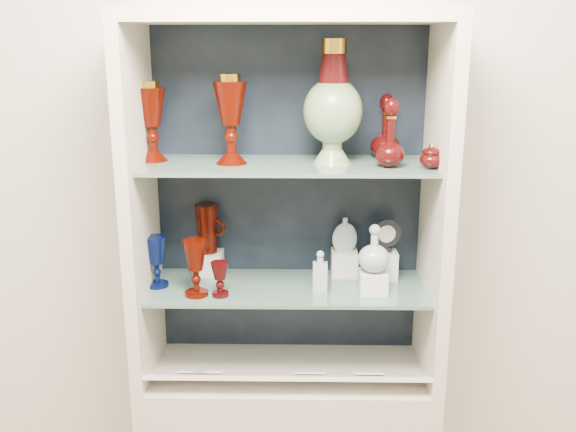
{
  "coord_description": "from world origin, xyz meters",
  "views": [
    {
      "loc": [
        0.03,
        -0.48,
        1.85
      ],
      "look_at": [
        0.0,
        1.53,
        1.3
      ],
      "focal_mm": 40.0,
      "sensor_mm": 36.0,
      "label": 1
    }
  ],
  "objects_px": {
    "pedestal_lamp_left": "(152,121)",
    "cobalt_goblet": "(156,262)",
    "enamel_urn": "(333,102)",
    "ruby_goblet_small": "(220,279)",
    "clear_square_bottle": "(320,271)",
    "pedestal_lamp_right": "(231,119)",
    "cameo_medallion": "(386,235)",
    "flat_flask": "(345,234)",
    "ruby_decanter_b": "(386,124)",
    "clear_round_decanter": "(374,250)",
    "ruby_decanter_a": "(391,129)",
    "ruby_pitcher": "(207,229)",
    "lidded_bowl": "(431,156)",
    "ruby_goblet_tall": "(196,268)"
  },
  "relations": [
    {
      "from": "pedestal_lamp_left",
      "to": "cobalt_goblet",
      "type": "bearing_deg",
      "value": -90.0
    },
    {
      "from": "enamel_urn",
      "to": "ruby_goblet_small",
      "type": "xyz_separation_m",
      "value": [
        -0.36,
        -0.1,
        -0.56
      ]
    },
    {
      "from": "clear_square_bottle",
      "to": "enamel_urn",
      "type": "bearing_deg",
      "value": 53.49
    },
    {
      "from": "pedestal_lamp_right",
      "to": "ruby_goblet_small",
      "type": "relative_size",
      "value": 2.44
    },
    {
      "from": "pedestal_lamp_right",
      "to": "clear_square_bottle",
      "type": "height_order",
      "value": "pedestal_lamp_right"
    },
    {
      "from": "cobalt_goblet",
      "to": "cameo_medallion",
      "type": "bearing_deg",
      "value": 5.95
    },
    {
      "from": "pedestal_lamp_left",
      "to": "flat_flask",
      "type": "relative_size",
      "value": 2.08
    },
    {
      "from": "enamel_urn",
      "to": "ruby_decanter_b",
      "type": "bearing_deg",
      "value": 25.7
    },
    {
      "from": "ruby_goblet_small",
      "to": "flat_flask",
      "type": "height_order",
      "value": "flat_flask"
    },
    {
      "from": "pedestal_lamp_left",
      "to": "clear_square_bottle",
      "type": "xyz_separation_m",
      "value": [
        0.55,
        -0.08,
        -0.48
      ]
    },
    {
      "from": "cobalt_goblet",
      "to": "clear_round_decanter",
      "type": "height_order",
      "value": "clear_round_decanter"
    },
    {
      "from": "cobalt_goblet",
      "to": "cameo_medallion",
      "type": "relative_size",
      "value": 1.47
    },
    {
      "from": "ruby_decanter_a",
      "to": "ruby_pitcher",
      "type": "height_order",
      "value": "ruby_decanter_a"
    },
    {
      "from": "clear_square_bottle",
      "to": "cobalt_goblet",
      "type": "bearing_deg",
      "value": 176.75
    },
    {
      "from": "pedestal_lamp_right",
      "to": "clear_square_bottle",
      "type": "relative_size",
      "value": 2.02
    },
    {
      "from": "ruby_decanter_a",
      "to": "ruby_goblet_small",
      "type": "xyz_separation_m",
      "value": [
        -0.53,
        -0.04,
        -0.48
      ]
    },
    {
      "from": "ruby_pitcher",
      "to": "clear_square_bottle",
      "type": "xyz_separation_m",
      "value": [
        0.39,
        -0.16,
        -0.1
      ]
    },
    {
      "from": "cobalt_goblet",
      "to": "ruby_goblet_small",
      "type": "xyz_separation_m",
      "value": [
        0.22,
        -0.08,
        -0.03
      ]
    },
    {
      "from": "clear_round_decanter",
      "to": "ruby_goblet_small",
      "type": "bearing_deg",
      "value": -175.08
    },
    {
      "from": "ruby_decanter_b",
      "to": "ruby_goblet_small",
      "type": "relative_size",
      "value": 1.96
    },
    {
      "from": "pedestal_lamp_right",
      "to": "flat_flask",
      "type": "bearing_deg",
      "value": 16.41
    },
    {
      "from": "ruby_pitcher",
      "to": "cobalt_goblet",
      "type": "bearing_deg",
      "value": -117.68
    },
    {
      "from": "ruby_decanter_b",
      "to": "clear_round_decanter",
      "type": "bearing_deg",
      "value": -106.11
    },
    {
      "from": "enamel_urn",
      "to": "clear_round_decanter",
      "type": "distance_m",
      "value": 0.49
    },
    {
      "from": "cobalt_goblet",
      "to": "cameo_medallion",
      "type": "height_order",
      "value": "cameo_medallion"
    },
    {
      "from": "pedestal_lamp_right",
      "to": "clear_round_decanter",
      "type": "xyz_separation_m",
      "value": [
        0.46,
        -0.05,
        -0.41
      ]
    },
    {
      "from": "enamel_urn",
      "to": "cobalt_goblet",
      "type": "xyz_separation_m",
      "value": [
        -0.58,
        -0.02,
        -0.53
      ]
    },
    {
      "from": "pedestal_lamp_right",
      "to": "cameo_medallion",
      "type": "distance_m",
      "value": 0.66
    },
    {
      "from": "ruby_pitcher",
      "to": "clear_square_bottle",
      "type": "bearing_deg",
      "value": 2.13
    },
    {
      "from": "enamel_urn",
      "to": "flat_flask",
      "type": "xyz_separation_m",
      "value": [
        0.05,
        0.1,
        -0.46
      ]
    },
    {
      "from": "ruby_decanter_a",
      "to": "clear_round_decanter",
      "type": "distance_m",
      "value": 0.39
    },
    {
      "from": "lidded_bowl",
      "to": "ruby_decanter_a",
      "type": "bearing_deg",
      "value": 169.29
    },
    {
      "from": "pedestal_lamp_left",
      "to": "enamel_urn",
      "type": "bearing_deg",
      "value": -3.08
    },
    {
      "from": "pedestal_lamp_right",
      "to": "ruby_decanter_a",
      "type": "xyz_separation_m",
      "value": [
        0.5,
        -0.05,
        -0.02
      ]
    },
    {
      "from": "ruby_decanter_b",
      "to": "cameo_medallion",
      "type": "distance_m",
      "value": 0.37
    },
    {
      "from": "clear_round_decanter",
      "to": "cameo_medallion",
      "type": "xyz_separation_m",
      "value": [
        0.05,
        0.12,
        0.01
      ]
    },
    {
      "from": "pedestal_lamp_right",
      "to": "ruby_pitcher",
      "type": "distance_m",
      "value": 0.42
    },
    {
      "from": "enamel_urn",
      "to": "ruby_goblet_tall",
      "type": "xyz_separation_m",
      "value": [
        -0.44,
        -0.09,
        -0.52
      ]
    },
    {
      "from": "ruby_goblet_small",
      "to": "ruby_pitcher",
      "type": "xyz_separation_m",
      "value": [
        -0.07,
        0.21,
        0.11
      ]
    },
    {
      "from": "cobalt_goblet",
      "to": "clear_round_decanter",
      "type": "distance_m",
      "value": 0.72
    },
    {
      "from": "pedestal_lamp_left",
      "to": "clear_round_decanter",
      "type": "height_order",
      "value": "pedestal_lamp_left"
    },
    {
      "from": "ruby_decanter_b",
      "to": "ruby_goblet_small",
      "type": "distance_m",
      "value": 0.74
    },
    {
      "from": "pedestal_lamp_left",
      "to": "ruby_goblet_small",
      "type": "xyz_separation_m",
      "value": [
        0.22,
        -0.13,
        -0.49
      ]
    },
    {
      "from": "cameo_medallion",
      "to": "enamel_urn",
      "type": "bearing_deg",
      "value": -170.77
    },
    {
      "from": "ruby_goblet_tall",
      "to": "cameo_medallion",
      "type": "xyz_separation_m",
      "value": [
        0.63,
        0.16,
        0.07
      ]
    },
    {
      "from": "cobalt_goblet",
      "to": "clear_square_bottle",
      "type": "distance_m",
      "value": 0.55
    },
    {
      "from": "enamel_urn",
      "to": "cameo_medallion",
      "type": "xyz_separation_m",
      "value": [
        0.19,
        0.06,
        -0.45
      ]
    },
    {
      "from": "lidded_bowl",
      "to": "cameo_medallion",
      "type": "bearing_deg",
      "value": 125.04
    },
    {
      "from": "enamel_urn",
      "to": "ruby_decanter_a",
      "type": "relative_size",
      "value": 1.62
    },
    {
      "from": "enamel_urn",
      "to": "ruby_decanter_b",
      "type": "distance_m",
      "value": 0.22
    }
  ]
}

